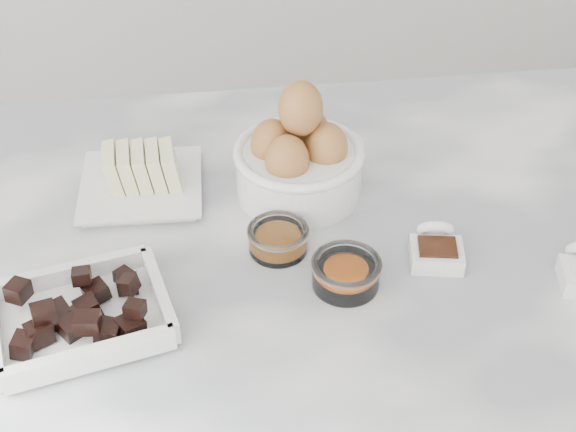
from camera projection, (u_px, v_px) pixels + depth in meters
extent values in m
cube|color=silver|center=(275.00, 272.00, 0.96)|extent=(1.20, 0.80, 0.04)
cube|color=white|center=(82.00, 324.00, 0.86)|extent=(0.20, 0.17, 0.01)
cube|color=white|center=(142.00, 188.00, 1.05)|extent=(0.14, 0.14, 0.01)
cube|color=white|center=(141.00, 184.00, 1.04)|extent=(0.16, 0.16, 0.00)
cylinder|color=white|center=(331.00, 160.00, 1.06)|extent=(0.08, 0.08, 0.05)
cylinder|color=white|center=(332.00, 147.00, 1.05)|extent=(0.07, 0.07, 0.01)
cylinder|color=white|center=(299.00, 171.00, 1.03)|extent=(0.16, 0.16, 0.06)
torus|color=white|center=(299.00, 152.00, 1.01)|extent=(0.17, 0.17, 0.01)
ellipsoid|color=#AE7038|center=(324.00, 143.00, 1.01)|extent=(0.06, 0.06, 0.07)
ellipsoid|color=#AE7038|center=(273.00, 151.00, 1.00)|extent=(0.06, 0.06, 0.07)
ellipsoid|color=#AE7038|center=(298.00, 133.00, 1.03)|extent=(0.06, 0.06, 0.07)
ellipsoid|color=#AE7038|center=(298.00, 163.00, 0.98)|extent=(0.06, 0.06, 0.07)
ellipsoid|color=#AE7038|center=(301.00, 108.00, 0.97)|extent=(0.06, 0.06, 0.07)
cylinder|color=white|center=(278.00, 240.00, 0.95)|extent=(0.07, 0.07, 0.03)
torus|color=white|center=(278.00, 231.00, 0.94)|extent=(0.07, 0.07, 0.01)
cylinder|color=orange|center=(278.00, 243.00, 0.95)|extent=(0.05, 0.05, 0.01)
cylinder|color=white|center=(346.00, 274.00, 0.90)|extent=(0.08, 0.08, 0.03)
torus|color=white|center=(346.00, 264.00, 0.89)|extent=(0.08, 0.08, 0.01)
ellipsoid|color=#FF5507|center=(346.00, 273.00, 0.90)|extent=(0.05, 0.05, 0.02)
cube|color=white|center=(436.00, 255.00, 0.93)|extent=(0.07, 0.06, 0.02)
cube|color=black|center=(438.00, 247.00, 0.93)|extent=(0.05, 0.04, 0.00)
torus|color=white|center=(435.00, 230.00, 0.95)|extent=(0.05, 0.04, 0.04)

